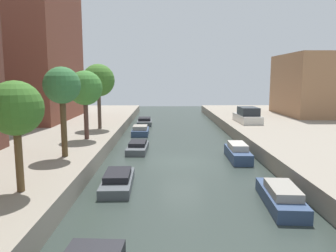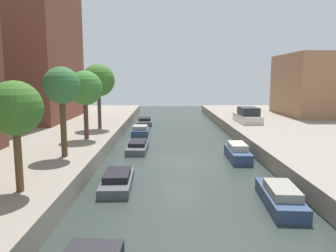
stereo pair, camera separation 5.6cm
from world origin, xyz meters
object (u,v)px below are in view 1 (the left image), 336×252
object	(u,v)px
moored_boat_left_2	(118,180)
street_tree_1	(16,109)
low_block_right	(326,85)
moored_boat_right_3	(238,153)
street_tree_2	(62,87)
moored_boat_left_4	(140,131)
street_tree_3	(85,89)
street_tree_4	(98,81)
moored_boat_left_3	(138,147)
moored_boat_left_5	(145,122)
moored_boat_right_2	(281,196)
parked_car	(248,116)

from	to	relation	value
moored_boat_left_2	street_tree_1	bearing A→B (deg)	-133.58
low_block_right	moored_boat_right_3	distance (m)	22.89
street_tree_2	moored_boat_left_4	distance (m)	13.88
street_tree_3	street_tree_1	bearing A→B (deg)	-90.00
street_tree_4	moored_boat_left_4	distance (m)	6.33
street_tree_2	moored_boat_left_3	bearing A→B (deg)	57.50
moored_boat_left_5	moored_boat_right_3	world-z (taller)	moored_boat_right_3
street_tree_3	street_tree_4	world-z (taller)	street_tree_4
moored_boat_left_2	moored_boat_left_5	xyz separation A→B (m)	(0.08, 21.89, 0.03)
street_tree_4	moored_boat_left_5	xyz separation A→B (m)	(3.32, 9.46, -4.76)
street_tree_1	moored_boat_left_4	bearing A→B (deg)	79.82
moored_boat_left_2	moored_boat_right_2	world-z (taller)	moored_boat_right_2
street_tree_4	moored_boat_left_3	xyz separation A→B (m)	(3.61, -4.47, -4.80)
street_tree_3	moored_boat_left_5	xyz separation A→B (m)	(3.32, 14.34, -4.25)
street_tree_4	moored_boat_right_3	size ratio (longest dim) A/B	1.45
parked_car	low_block_right	bearing A→B (deg)	31.22
street_tree_3	moored_boat_left_2	distance (m)	9.26
moored_boat_left_4	moored_boat_left_5	bearing A→B (deg)	89.95
street_tree_1	moored_boat_right_3	xyz separation A→B (m)	(10.40, 8.83, -3.71)
low_block_right	street_tree_3	xyz separation A→B (m)	(-24.65, -15.31, 0.04)
street_tree_3	moored_boat_left_5	world-z (taller)	street_tree_3
low_block_right	street_tree_2	xyz separation A→B (m)	(-24.65, -20.56, 0.29)
street_tree_3	street_tree_4	xyz separation A→B (m)	(0.00, 4.88, 0.51)
street_tree_4	moored_boat_right_3	xyz separation A→B (m)	(10.40, -7.00, -4.65)
street_tree_2	parked_car	xyz separation A→B (m)	(13.79, 13.97, -3.21)
street_tree_2	moored_boat_left_5	world-z (taller)	street_tree_2
low_block_right	street_tree_3	bearing A→B (deg)	-148.16
moored_boat_left_5	moored_boat_left_2	bearing A→B (deg)	-90.21
street_tree_1	moored_boat_left_2	size ratio (longest dim) A/B	1.10
street_tree_3	moored_boat_left_2	size ratio (longest dim) A/B	1.26
parked_car	street_tree_2	bearing A→B (deg)	-134.61
moored_boat_left_4	moored_boat_right_2	bearing A→B (deg)	-67.88
low_block_right	street_tree_3	world-z (taller)	low_block_right
moored_boat_left_3	moored_boat_right_2	xyz separation A→B (m)	(6.82, -10.44, 0.08)
moored_boat_left_3	moored_boat_left_5	bearing A→B (deg)	91.20
low_block_right	street_tree_2	world-z (taller)	low_block_right
low_block_right	moored_boat_right_2	bearing A→B (deg)	-119.30
street_tree_2	street_tree_4	distance (m)	10.13
street_tree_4	moored_boat_right_2	xyz separation A→B (m)	(10.43, -14.91, -4.72)
parked_car	moored_boat_left_4	size ratio (longest dim) A/B	1.45
low_block_right	parked_car	world-z (taller)	low_block_right
street_tree_3	moored_boat_right_3	xyz separation A→B (m)	(10.40, -2.13, -4.14)
street_tree_4	moored_boat_left_2	distance (m)	13.71
street_tree_2	moored_boat_right_2	size ratio (longest dim) A/B	1.21
street_tree_4	moored_boat_left_2	xyz separation A→B (m)	(3.24, -12.43, -4.79)
street_tree_2	moored_boat_right_3	size ratio (longest dim) A/B	1.30
street_tree_1	street_tree_3	xyz separation A→B (m)	(0.00, 10.95, 0.43)
moored_boat_left_2	moored_boat_left_3	bearing A→B (deg)	87.34
low_block_right	moored_boat_right_3	bearing A→B (deg)	-129.27
street_tree_4	parked_car	distance (m)	14.73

